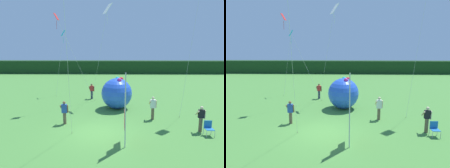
% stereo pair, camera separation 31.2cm
% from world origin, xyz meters
% --- Properties ---
extents(ground_plane, '(120.00, 120.00, 0.00)m').
position_xyz_m(ground_plane, '(0.00, 0.00, 0.00)').
color(ground_plane, '#478438').
extents(distant_treeline, '(80.00, 2.40, 2.45)m').
position_xyz_m(distant_treeline, '(0.00, 28.92, 1.23)').
color(distant_treeline, '#193819').
rests_on(distant_treeline, ground).
extents(banner_flag, '(0.06, 1.03, 4.04)m').
position_xyz_m(banner_flag, '(1.57, -1.65, 1.94)').
color(banner_flag, '#B7B7BC').
rests_on(banner_flag, ground).
extents(person_near_banner, '(0.55, 0.48, 1.67)m').
position_xyz_m(person_near_banner, '(6.44, 0.23, 0.89)').
color(person_near_banner, brown).
rests_on(person_near_banner, ground).
extents(person_mid_field, '(0.55, 0.48, 1.63)m').
position_xyz_m(person_mid_field, '(-2.48, 1.45, 0.87)').
color(person_mid_field, brown).
rests_on(person_mid_field, ground).
extents(person_far_left, '(0.55, 0.48, 1.72)m').
position_xyz_m(person_far_left, '(3.81, 2.46, 0.92)').
color(person_far_left, brown).
rests_on(person_far_left, ground).
extents(person_far_right, '(0.55, 0.48, 1.58)m').
position_xyz_m(person_far_right, '(-1.36, 8.50, 0.84)').
color(person_far_right, '#2D334C').
rests_on(person_far_right, ground).
extents(inflatable_balloon, '(2.64, 2.64, 2.74)m').
position_xyz_m(inflatable_balloon, '(1.17, 5.22, 1.33)').
color(inflatable_balloon, blue).
rests_on(inflatable_balloon, ground).
extents(folding_chair, '(0.51, 0.51, 0.89)m').
position_xyz_m(folding_chair, '(6.72, -0.31, 0.51)').
color(folding_chair, '#BCBCC1').
rests_on(folding_chair, ground).
extents(kite_white_diamond_1, '(2.11, 2.09, 9.11)m').
position_xyz_m(kite_white_diamond_1, '(0.25, 7.31, 8.30)').
color(kite_white_diamond_1, brown).
rests_on(kite_white_diamond_1, ground).
extents(kite_red_diamond_2, '(3.07, 2.31, 8.03)m').
position_xyz_m(kite_red_diamond_2, '(-3.59, 5.72, 7.00)').
color(kite_red_diamond_2, brown).
rests_on(kite_red_diamond_2, ground).
extents(kite_cyan_diamond_4, '(1.01, 1.78, 7.06)m').
position_xyz_m(kite_cyan_diamond_4, '(-4.71, 10.89, 6.30)').
color(kite_cyan_diamond_4, brown).
rests_on(kite_cyan_diamond_4, ground).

